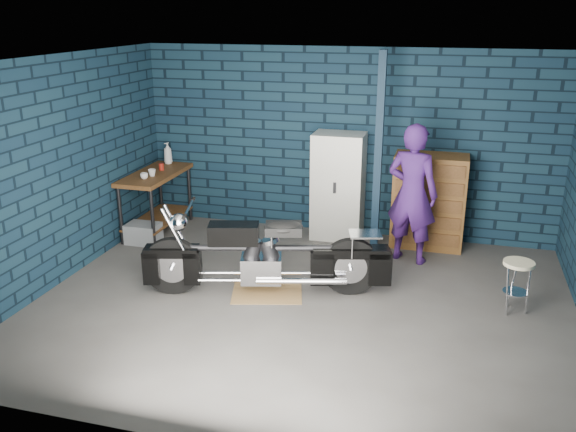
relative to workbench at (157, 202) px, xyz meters
name	(u,v)px	position (x,y,z in m)	size (l,w,h in m)	color
ground	(302,304)	(2.68, -1.75, -0.46)	(6.00, 6.00, 0.00)	#4F4D4A
room_walls	(315,130)	(2.68, -1.20, 1.45)	(6.02, 5.01, 2.71)	#0F2334
support_post	(378,154)	(3.23, 0.20, 0.90)	(0.10, 0.10, 2.70)	#112335
workbench	(157,202)	(0.00, 0.00, 0.00)	(0.60, 1.40, 0.91)	brown
drip_mat	(267,292)	(2.21, -1.58, -0.45)	(0.82, 0.61, 0.01)	olive
motorcycle	(267,250)	(2.21, -1.58, 0.09)	(2.45, 0.67, 1.08)	black
person	(412,194)	(3.73, -0.11, 0.47)	(0.67, 0.44, 1.84)	#401B68
storage_bin	(143,233)	(0.02, -0.50, -0.31)	(0.46, 0.33, 0.29)	gray
locker	(338,187)	(2.64, 0.48, 0.31)	(0.72, 0.51, 1.54)	silver
tool_chest	(429,201)	(3.92, 0.48, 0.20)	(0.98, 0.55, 1.31)	brown
shop_stool	(516,287)	(4.98, -1.30, -0.15)	(0.33, 0.33, 0.60)	beige
cup_a	(144,176)	(0.02, -0.35, 0.50)	(0.11, 0.11, 0.09)	beige
cup_b	(152,173)	(0.06, -0.18, 0.51)	(0.11, 0.11, 0.10)	beige
mug_red	(161,167)	(0.03, 0.17, 0.51)	(0.08, 0.08, 0.10)	maroon
bottle	(168,153)	(-0.05, 0.57, 0.62)	(0.13, 0.13, 0.33)	gray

